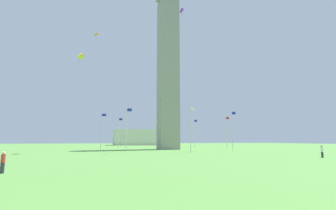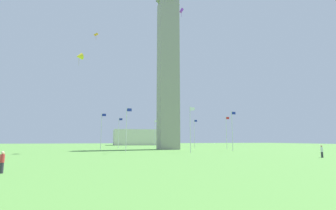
% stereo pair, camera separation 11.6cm
% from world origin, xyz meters
% --- Properties ---
extents(ground_plane, '(260.00, 260.00, 0.00)m').
position_xyz_m(ground_plane, '(0.00, 0.00, 0.00)').
color(ground_plane, '#548C3D').
extents(obelisk_monument, '(5.32, 5.32, 48.40)m').
position_xyz_m(obelisk_monument, '(0.00, 0.00, 24.20)').
color(obelisk_monument, gray).
rests_on(obelisk_monument, ground).
extents(flagpole_n, '(1.12, 0.14, 9.37)m').
position_xyz_m(flagpole_n, '(17.69, 0.00, 5.09)').
color(flagpole_n, silver).
rests_on(flagpole_n, ground).
extents(flagpole_ne, '(1.12, 0.14, 9.37)m').
position_xyz_m(flagpole_ne, '(12.52, 12.47, 5.09)').
color(flagpole_ne, silver).
rests_on(flagpole_ne, ground).
extents(flagpole_e, '(1.12, 0.14, 9.37)m').
position_xyz_m(flagpole_e, '(0.05, 17.64, 5.09)').
color(flagpole_e, silver).
rests_on(flagpole_e, ground).
extents(flagpole_se, '(1.12, 0.14, 9.37)m').
position_xyz_m(flagpole_se, '(-12.42, 12.47, 5.09)').
color(flagpole_se, silver).
rests_on(flagpole_se, ground).
extents(flagpole_s, '(1.12, 0.14, 9.37)m').
position_xyz_m(flagpole_s, '(-17.59, 0.00, 5.09)').
color(flagpole_s, silver).
rests_on(flagpole_s, ground).
extents(flagpole_sw, '(1.12, 0.14, 9.37)m').
position_xyz_m(flagpole_sw, '(-12.42, -12.47, 5.09)').
color(flagpole_sw, silver).
rests_on(flagpole_sw, ground).
extents(flagpole_w, '(1.12, 0.14, 9.37)m').
position_xyz_m(flagpole_w, '(0.05, -17.64, 5.09)').
color(flagpole_w, silver).
rests_on(flagpole_w, ground).
extents(flagpole_nw, '(1.12, 0.14, 9.37)m').
position_xyz_m(flagpole_nw, '(12.52, -12.47, 5.09)').
color(flagpole_nw, silver).
rests_on(flagpole_nw, ground).
extents(person_red_shirt, '(0.32, 0.32, 1.65)m').
position_xyz_m(person_red_shirt, '(-24.68, -43.52, 0.82)').
color(person_red_shirt, '#2D2D38').
rests_on(person_red_shirt, ground).
extents(person_white_shirt, '(0.32, 0.32, 1.76)m').
position_xyz_m(person_white_shirt, '(13.19, -36.26, 0.88)').
color(person_white_shirt, '#2D2D38').
rests_on(person_white_shirt, ground).
extents(kite_orange_diamond, '(1.05, 1.10, 1.45)m').
position_xyz_m(kite_orange_diamond, '(-19.52, -10.39, 25.95)').
color(kite_orange_diamond, orange).
extents(kite_purple_box, '(0.98, 0.59, 2.08)m').
position_xyz_m(kite_purple_box, '(-0.85, -15.14, 31.88)').
color(kite_purple_box, purple).
extents(kite_yellow_delta, '(2.06, 1.99, 2.74)m').
position_xyz_m(kite_yellow_delta, '(-22.54, -13.42, 19.57)').
color(kite_yellow_delta, yellow).
extents(distant_building, '(26.72, 13.16, 7.67)m').
position_xyz_m(distant_building, '(1.53, 59.23, 3.83)').
color(distant_building, beige).
rests_on(distant_building, ground).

